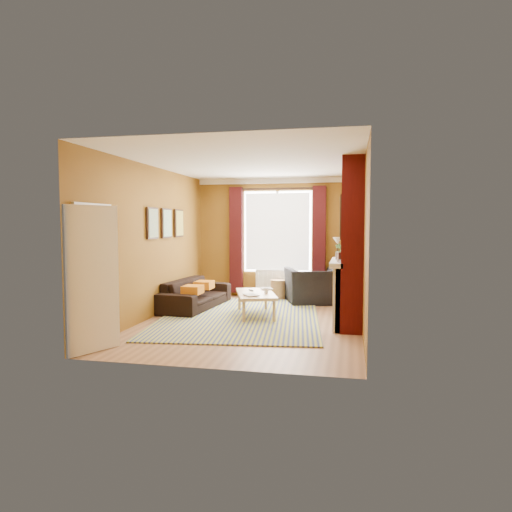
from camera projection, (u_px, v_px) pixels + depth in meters
name	position (u px, v px, depth m)	size (l,w,h in m)	color
ground	(253.00, 321.00, 8.18)	(5.50, 5.50, 0.00)	#8E6240
room_walls	(291.00, 243.00, 8.23)	(3.82, 5.54, 2.83)	brown
striped_rug	(240.00, 317.00, 8.49)	(3.29, 4.26, 0.02)	navy
sofa	(196.00, 294.00, 9.39)	(2.05, 0.80, 0.60)	black
armchair	(314.00, 286.00, 9.96)	(1.18, 1.03, 0.77)	black
coffee_table	(256.00, 295.00, 8.58)	(1.04, 1.47, 0.44)	tan
wicker_stool	(278.00, 290.00, 10.50)	(0.42, 0.42, 0.45)	#9A7042
floor_lamp	(337.00, 251.00, 10.16)	(0.23, 0.23, 1.44)	black
book_a	(246.00, 296.00, 8.14)	(0.22, 0.29, 0.03)	#999999
book_b	(261.00, 289.00, 9.02)	(0.21, 0.29, 0.02)	#999999
mug	(266.00, 291.00, 8.50)	(0.10, 0.10, 0.09)	#999999
tv_remote	(251.00, 290.00, 8.81)	(0.12, 0.17, 0.02)	#242427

